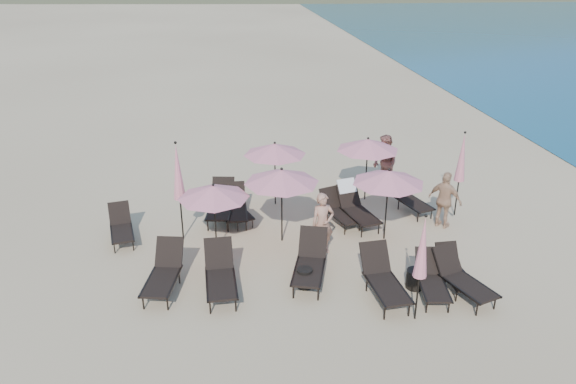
{
  "coord_description": "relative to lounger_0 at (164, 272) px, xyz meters",
  "views": [
    {
      "loc": [
        -3.21,
        -10.95,
        7.47
      ],
      "look_at": [
        -1.2,
        3.5,
        1.1
      ],
      "focal_mm": 35.0,
      "sensor_mm": 36.0,
      "label": 1
    }
  ],
  "objects": [
    {
      "name": "lounger_8",
      "position": [
        1.87,
        3.51,
        -0.03
      ],
      "size": [
        0.66,
        1.66,
        0.95
      ],
      "rotation": [
        0.0,
        0.0,
        -0.02
      ],
      "color": "black",
      "rests_on": "ground"
    },
    {
      "name": "side_table_1",
      "position": [
        5.9,
        -0.75,
        -0.24
      ],
      "size": [
        0.43,
        0.43,
        0.47
      ],
      "primitive_type": "cylinder",
      "color": "black",
      "rests_on": "ground"
    },
    {
      "name": "beachgoer_a",
      "position": [
        4.04,
        1.25,
        0.36
      ],
      "size": [
        0.66,
        0.47,
        1.68
      ],
      "primitive_type": "imported",
      "rotation": [
        0.0,
        0.0,
        0.12
      ],
      "color": "#B17960",
      "rests_on": "ground"
    },
    {
      "name": "umbrella_open_3",
      "position": [
        3.16,
        4.46,
        1.36
      ],
      "size": [
        1.93,
        1.93,
        2.08
      ],
      "color": "black",
      "rests_on": "ground"
    },
    {
      "name": "side_table_0",
      "position": [
        3.3,
        -0.35,
        -0.23
      ],
      "size": [
        0.38,
        0.38,
        0.48
      ],
      "primitive_type": "cylinder",
      "color": "black",
      "rests_on": "ground"
    },
    {
      "name": "lounger_3",
      "position": [
        5.03,
        -1.0,
        0.02
      ],
      "size": [
        0.84,
        1.88,
        1.05
      ],
      "rotation": [
        0.0,
        0.0,
        0.08
      ],
      "color": "black",
      "rests_on": "ground"
    },
    {
      "name": "lounger_10",
      "position": [
        4.85,
        2.88,
        -0.06
      ],
      "size": [
        1.07,
        1.66,
        0.89
      ],
      "rotation": [
        0.0,
        0.0,
        0.34
      ],
      "color": "black",
      "rests_on": "ground"
    },
    {
      "name": "lounger_12",
      "position": [
        1.44,
        3.67,
        0.01
      ],
      "size": [
        0.96,
        1.89,
        1.04
      ],
      "rotation": [
        0.0,
        0.0,
        -0.16
      ],
      "color": "black",
      "rests_on": "ground"
    },
    {
      "name": "umbrella_open_1",
      "position": [
        3.06,
        2.02,
        1.44
      ],
      "size": [
        2.02,
        2.02,
        2.17
      ],
      "color": "black",
      "rests_on": "ground"
    },
    {
      "name": "lounger_13",
      "position": [
        6.87,
        -0.75,
        -0.08
      ],
      "size": [
        0.59,
        1.47,
        0.84
      ],
      "rotation": [
        0.0,
        0.0,
        0.02
      ],
      "color": "black",
      "rests_on": "ground"
    },
    {
      "name": "lounger_5",
      "position": [
        6.87,
        -1.17,
        -0.02
      ],
      "size": [
        1.16,
        1.82,
        0.98
      ],
      "rotation": [
        0.0,
        0.0,
        0.33
      ],
      "color": "black",
      "rests_on": "ground"
    },
    {
      "name": "lounger_0",
      "position": [
        0.0,
        0.0,
        0.0
      ],
      "size": [
        1.01,
        1.86,
        1.02
      ],
      "rotation": [
        0.0,
        0.0,
        -0.2
      ],
      "color": "black",
      "rests_on": "ground"
    },
    {
      "name": "beachgoer_c",
      "position": [
        7.79,
        2.22,
        0.37
      ],
      "size": [
        0.98,
        1.0,
        1.69
      ],
      "primitive_type": "imported",
      "rotation": [
        0.0,
        0.0,
        2.33
      ],
      "color": "tan",
      "rests_on": "ground"
    },
    {
      "name": "lounger_2",
      "position": [
        3.48,
        -0.05,
        0.02
      ],
      "size": [
        1.19,
        1.96,
        1.06
      ],
      "rotation": [
        0.0,
        0.0,
        -0.29
      ],
      "color": "black",
      "rests_on": "ground"
    },
    {
      "name": "umbrella_open_2",
      "position": [
        5.9,
        1.74,
        1.38
      ],
      "size": [
        1.95,
        1.95,
        2.1
      ],
      "color": "black",
      "rests_on": "ground"
    },
    {
      "name": "umbrella_open_0",
      "position": [
        1.25,
        1.61,
        1.28
      ],
      "size": [
        1.85,
        1.85,
        1.99
      ],
      "color": "black",
      "rests_on": "ground"
    },
    {
      "name": "lounger_6",
      "position": [
        -1.33,
        2.67,
        -0.06
      ],
      "size": [
        0.86,
        1.62,
        0.89
      ],
      "rotation": [
        0.0,
        0.0,
        0.18
      ],
      "color": "black",
      "rests_on": "ground"
    },
    {
      "name": "lounger_9",
      "position": [
        5.34,
        2.85,
        0.06
      ],
      "size": [
        1.06,
        1.9,
        1.12
      ],
      "rotation": [
        0.0,
        0.0,
        0.24
      ],
      "color": "black",
      "rests_on": "ground"
    },
    {
      "name": "lounger_11",
      "position": [
        7.21,
        3.38,
        -0.05
      ],
      "size": [
        1.04,
        1.68,
        0.91
      ],
      "rotation": [
        0.0,
        0.0,
        0.3
      ],
      "color": "black",
      "rests_on": "ground"
    },
    {
      "name": "ground",
      "position": [
        4.55,
        -0.67,
        -0.48
      ],
      "size": [
        800.0,
        800.0,
        0.0
      ],
      "primitive_type": "plane",
      "color": "#D6BA8C",
      "rests_on": "ground"
    },
    {
      "name": "umbrella_closed_2",
      "position": [
        0.34,
        2.52,
        1.51
      ],
      "size": [
        0.33,
        0.33,
        2.86
      ],
      "color": "black",
      "rests_on": "ground"
    },
    {
      "name": "umbrella_closed_1",
      "position": [
        8.47,
        2.91,
        1.37
      ],
      "size": [
        0.31,
        0.31,
        2.66
      ],
      "color": "black",
      "rests_on": "ground"
    },
    {
      "name": "umbrella_closed_0",
      "position": [
        5.49,
        -1.94,
        1.3
      ],
      "size": [
        0.3,
        0.3,
        2.55
      ],
      "color": "black",
      "rests_on": "ground"
    },
    {
      "name": "lounger_4",
      "position": [
        6.17,
        -1.07,
        -0.05
      ],
      "size": [
        0.82,
        1.64,
        0.9
      ],
      "rotation": [
        0.0,
        0.0,
        -0.15
      ],
      "color": "black",
      "rests_on": "ground"
    },
    {
      "name": "lounger_7",
      "position": [
        1.87,
        3.47,
        -0.08
      ],
      "size": [
        1.0,
        1.57,
        0.85
      ],
      "rotation": [
        0.0,
        0.0,
        0.33
      ],
      "color": "black",
      "rests_on": "ground"
    },
    {
      "name": "beachgoer_b",
      "position": [
        6.9,
        5.13,
        0.46
      ],
      "size": [
        0.99,
        1.11,
        1.88
      ],
      "primitive_type": "imported",
      "rotation": [
        0.0,
        0.0,
        -1.21
      ],
      "color": "#90564A",
      "rests_on": "ground"
    },
    {
      "name": "lounger_1",
      "position": [
        1.31,
        -0.28,
        0.01
      ],
      "size": [
        0.73,
        1.83,
        1.04
      ],
      "rotation": [
        0.0,
        0.0,
        0.02
      ],
      "color": "black",
      "rests_on": "ground"
    },
    {
      "name": "umbrella_open_4",
      "position": [
        6.06,
        4.41,
        1.39
      ],
      "size": [
        1.96,
        1.96,
        2.11
      ],
      "color": "black",
      "rests_on": "ground"
    }
  ]
}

